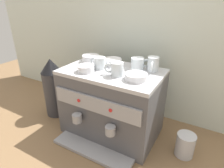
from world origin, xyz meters
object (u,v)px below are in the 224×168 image
object	(u,v)px
ceramic_bowl_1	(91,59)
coffee_grinder	(54,87)
ceramic_cup_2	(116,69)
ceramic_bowl_2	(113,62)
ceramic_bowl_0	(136,77)
espresso_machine	(112,103)
ceramic_cup_0	(138,64)
ceramic_bowl_3	(86,69)
ceramic_cup_1	(99,63)
ceramic_cup_3	(153,64)
milk_pitcher	(185,145)

from	to	relation	value
ceramic_bowl_1	coffee_grinder	world-z (taller)	ceramic_bowl_1
ceramic_cup_2	coffee_grinder	xyz separation A→B (m)	(-0.54, 0.03, -0.25)
ceramic_bowl_2	ceramic_bowl_1	bearing A→B (deg)	-174.13
ceramic_bowl_0	ceramic_bowl_1	world-z (taller)	ceramic_bowl_1
espresso_machine	ceramic_cup_0	size ratio (longest dim) A/B	5.71
ceramic_bowl_3	ceramic_bowl_0	bearing A→B (deg)	6.65
ceramic_cup_1	espresso_machine	bearing A→B (deg)	3.95
espresso_machine	coffee_grinder	world-z (taller)	coffee_grinder
ceramic_cup_0	ceramic_bowl_2	xyz separation A→B (m)	(-0.17, -0.01, -0.02)
ceramic_cup_1	ceramic_bowl_3	world-z (taller)	ceramic_cup_1
ceramic_cup_3	ceramic_bowl_0	size ratio (longest dim) A/B	0.92
espresso_machine	ceramic_cup_3	xyz separation A→B (m)	(0.21, 0.11, 0.26)
ceramic_cup_2	ceramic_bowl_2	xyz separation A→B (m)	(-0.11, 0.15, -0.02)
espresso_machine	milk_pitcher	xyz separation A→B (m)	(0.47, 0.01, -0.15)
ceramic_cup_3	ceramic_bowl_2	bearing A→B (deg)	-175.45
ceramic_bowl_2	ceramic_cup_1	bearing A→B (deg)	-111.01
ceramic_bowl_0	espresso_machine	bearing A→B (deg)	163.16
ceramic_cup_3	ceramic_bowl_0	xyz separation A→B (m)	(-0.03, -0.16, -0.03)
ceramic_cup_2	coffee_grinder	bearing A→B (deg)	177.12
ceramic_cup_1	ceramic_cup_3	world-z (taller)	ceramic_cup_3
ceramic_cup_2	ceramic_bowl_1	distance (m)	0.29
ceramic_cup_1	ceramic_bowl_0	world-z (taller)	ceramic_cup_1
ceramic_bowl_3	ceramic_cup_3	bearing A→B (deg)	31.03
ceramic_cup_3	milk_pitcher	bearing A→B (deg)	-20.37
espresso_machine	ceramic_bowl_0	world-z (taller)	ceramic_bowl_0
ceramic_bowl_1	coffee_grinder	bearing A→B (deg)	-159.49
espresso_machine	coffee_grinder	distance (m)	0.48
ceramic_bowl_3	milk_pitcher	distance (m)	0.71
ceramic_cup_0	milk_pitcher	world-z (taller)	ceramic_cup_0
espresso_machine	milk_pitcher	world-z (taller)	espresso_machine
ceramic_cup_1	ceramic_cup_2	distance (m)	0.15
ceramic_cup_0	ceramic_bowl_2	size ratio (longest dim) A/B	0.91
ceramic_bowl_1	ceramic_bowl_0	bearing A→B (deg)	-18.64
ceramic_bowl_3	ceramic_cup_0	bearing A→B (deg)	37.29
ceramic_bowl_0	ceramic_cup_3	bearing A→B (deg)	78.52
milk_pitcher	ceramic_bowl_3	bearing A→B (deg)	-170.05
ceramic_bowl_1	ceramic_bowl_3	bearing A→B (deg)	-63.34
coffee_grinder	ceramic_cup_3	bearing A→B (deg)	11.46
espresso_machine	ceramic_bowl_2	xyz separation A→B (m)	(-0.04, 0.09, 0.24)
ceramic_bowl_2	ceramic_bowl_3	bearing A→B (deg)	-112.75
ceramic_cup_3	milk_pitcher	distance (m)	0.49
ceramic_cup_3	ceramic_bowl_0	bearing A→B (deg)	-101.48
ceramic_bowl_2	coffee_grinder	xyz separation A→B (m)	(-0.43, -0.12, -0.23)
ceramic_cup_2	milk_pitcher	xyz separation A→B (m)	(0.41, 0.07, -0.41)
ceramic_cup_3	coffee_grinder	world-z (taller)	ceramic_cup_3
ceramic_cup_2	ceramic_bowl_3	xyz separation A→B (m)	(-0.18, -0.03, -0.02)
ceramic_bowl_0	ceramic_cup_2	bearing A→B (deg)	-178.93
ceramic_cup_0	milk_pitcher	xyz separation A→B (m)	(0.35, -0.08, -0.40)
ceramic_bowl_1	ceramic_bowl_2	distance (m)	0.16
ceramic_cup_3	milk_pitcher	xyz separation A→B (m)	(0.26, -0.10, -0.41)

